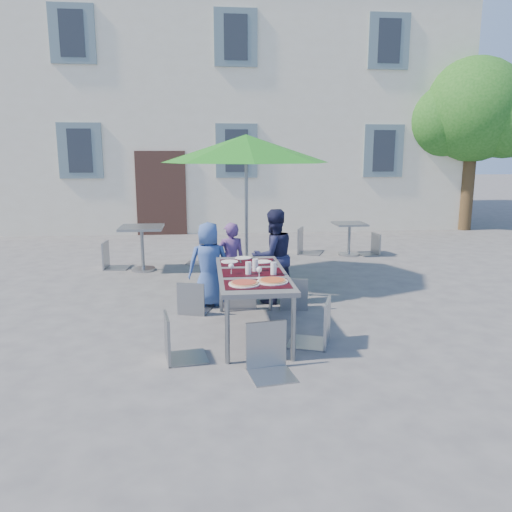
{
  "coord_description": "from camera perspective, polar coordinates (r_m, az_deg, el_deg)",
  "views": [
    {
      "loc": [
        -0.9,
        -5.92,
        2.12
      ],
      "look_at": [
        -0.2,
        0.66,
        0.76
      ],
      "focal_mm": 35.0,
      "sensor_mm": 36.0,
      "label": 1
    }
  ],
  "objects": [
    {
      "name": "chair_0",
      "position": [
        6.71,
        -7.29,
        -2.54
      ],
      "size": [
        0.47,
        0.47,
        0.85
      ],
      "color": "gray",
      "rests_on": "ground"
    },
    {
      "name": "bg_chair_l_1",
      "position": [
        10.8,
        5.69,
        3.56
      ],
      "size": [
        0.62,
        0.61,
        1.05
      ],
      "color": "gray",
      "rests_on": "ground"
    },
    {
      "name": "cafe_table_1",
      "position": [
        10.74,
        10.62,
        2.47
      ],
      "size": [
        0.65,
        0.65,
        0.69
      ],
      "color": "#A5A8AC",
      "rests_on": "ground"
    },
    {
      "name": "cafe_table_0",
      "position": [
        9.38,
        -12.9,
        1.93
      ],
      "size": [
        0.77,
        0.77,
        0.82
      ],
      "color": "#A5A8AC",
      "rests_on": "ground"
    },
    {
      "name": "chair_5",
      "position": [
        4.87,
        1.5,
        -7.25
      ],
      "size": [
        0.47,
        0.48,
        0.94
      ],
      "color": "gray",
      "rests_on": "ground"
    },
    {
      "name": "tree",
      "position": [
        15.42,
        23.71,
        14.85
      ],
      "size": [
        3.6,
        3.0,
        4.7
      ],
      "color": "#48351F",
      "rests_on": "ground"
    },
    {
      "name": "child_0",
      "position": [
        7.03,
        -5.4,
        -0.95
      ],
      "size": [
        0.61,
        0.42,
        1.2
      ],
      "primitive_type": "imported",
      "rotation": [
        0.0,
        0.0,
        3.21
      ],
      "color": "#375497",
      "rests_on": "ground"
    },
    {
      "name": "child_1",
      "position": [
        7.29,
        -2.89,
        -0.64
      ],
      "size": [
        0.46,
        0.33,
        1.15
      ],
      "primitive_type": "imported",
      "rotation": [
        0.0,
        0.0,
        3.29
      ],
      "color": "#5E3C7B",
      "rests_on": "ground"
    },
    {
      "name": "bg_chair_r_1",
      "position": [
        10.91,
        13.18,
        2.76
      ],
      "size": [
        0.44,
        0.44,
        0.87
      ],
      "color": "gray",
      "rests_on": "ground"
    },
    {
      "name": "bg_chair_r_0",
      "position": [
        9.8,
        -6.37,
        1.95
      ],
      "size": [
        0.46,
        0.46,
        0.85
      ],
      "color": "gray",
      "rests_on": "ground"
    },
    {
      "name": "chair_1",
      "position": [
        6.91,
        -1.94,
        -1.14
      ],
      "size": [
        0.47,
        0.48,
        1.01
      ],
      "color": "gray",
      "rests_on": "ground"
    },
    {
      "name": "child_2",
      "position": [
        7.16,
        1.97,
        -0.03
      ],
      "size": [
        0.75,
        0.6,
        1.36
      ],
      "primitive_type": "imported",
      "rotation": [
        0.0,
        0.0,
        3.53
      ],
      "color": "#1C1E3D",
      "rests_on": "ground"
    },
    {
      "name": "glassware",
      "position": [
        5.77,
        0.03,
        -1.33
      ],
      "size": [
        0.55,
        0.4,
        0.15
      ],
      "color": "silver",
      "rests_on": "dining_table"
    },
    {
      "name": "bg_chair_l_0",
      "position": [
        9.7,
        -16.33,
        1.9
      ],
      "size": [
        0.46,
        0.46,
        0.96
      ],
      "color": "gray",
      "rests_on": "ground"
    },
    {
      "name": "building",
      "position": [
        17.65,
        -3.24,
        20.46
      ],
      "size": [
        13.6,
        8.2,
        11.1
      ],
      "color": "beige",
      "rests_on": "ground"
    },
    {
      "name": "chair_2",
      "position": [
        6.9,
        4.38,
        -2.06
      ],
      "size": [
        0.43,
        0.43,
        0.85
      ],
      "color": "gray",
      "rests_on": "ground"
    },
    {
      "name": "place_settings",
      "position": [
        6.49,
        -1.2,
        -0.49
      ],
      "size": [
        0.69,
        0.49,
        0.01
      ],
      "color": "white",
      "rests_on": "dining_table"
    },
    {
      "name": "chair_4",
      "position": [
        5.6,
        7.16,
        -4.39
      ],
      "size": [
        0.57,
        0.57,
        1.0
      ],
      "color": "#93989F",
      "rests_on": "ground"
    },
    {
      "name": "ground",
      "position": [
        6.35,
        2.49,
        -7.92
      ],
      "size": [
        90.0,
        90.0,
        0.0
      ],
      "primitive_type": "plane",
      "color": "#49494C",
      "rests_on": "ground"
    },
    {
      "name": "pizza_near_right",
      "position": [
        5.41,
        1.9,
        -2.85
      ],
      "size": [
        0.34,
        0.34,
        0.03
      ],
      "color": "white",
      "rests_on": "dining_table"
    },
    {
      "name": "chair_3",
      "position": [
        5.22,
        -9.14,
        -6.06
      ],
      "size": [
        0.48,
        0.48,
        0.94
      ],
      "color": "gray",
      "rests_on": "ground"
    },
    {
      "name": "patio_umbrella",
      "position": [
        8.14,
        -1.13,
        12.05
      ],
      "size": [
        2.7,
        2.7,
        2.42
      ],
      "color": "#A5A8AC",
      "rests_on": "ground"
    },
    {
      "name": "dining_table",
      "position": [
        5.88,
        -0.43,
        -2.41
      ],
      "size": [
        0.8,
        1.85,
        0.76
      ],
      "color": "#3E3F43",
      "rests_on": "ground"
    },
    {
      "name": "pizza_near_left",
      "position": [
        5.31,
        -1.36,
        -3.13
      ],
      "size": [
        0.33,
        0.33,
        0.03
      ],
      "color": "white",
      "rests_on": "dining_table"
    }
  ]
}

